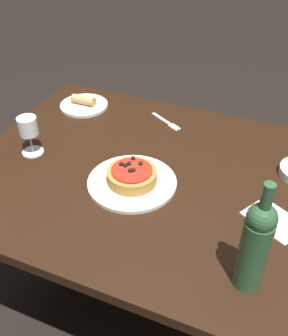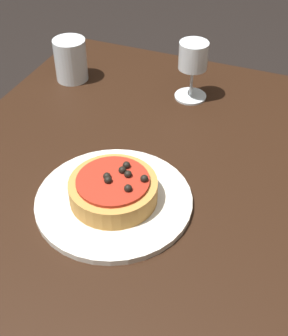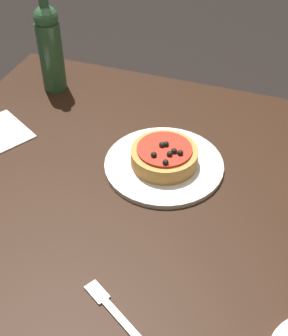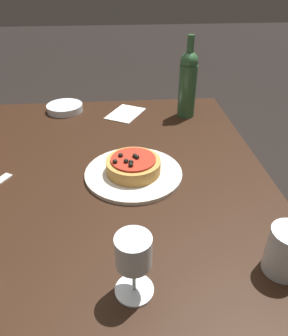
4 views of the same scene
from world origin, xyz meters
TOP-DOWN VIEW (x-y plane):
  - ground_plane at (0.00, 0.00)m, footprint 14.00×14.00m
  - dining_table at (0.00, 0.00)m, footprint 1.18×0.96m
  - dinner_plate at (-0.00, 0.08)m, footprint 0.29×0.29m
  - pizza at (-0.00, 0.08)m, footprint 0.16×0.16m
  - wine_glass at (0.40, 0.06)m, footprint 0.08×0.08m
  - wine_bottle at (-0.41, 0.32)m, footprint 0.07×0.07m
  - fork at (0.03, -0.32)m, footprint 0.15×0.10m
  - side_plate at (0.40, -0.31)m, footprint 0.20×0.20m
  - paper_napkin at (-0.44, 0.07)m, footprint 0.19×0.18m

SIDE VIEW (x-z plane):
  - ground_plane at x=0.00m, z-range 0.00..0.00m
  - dining_table at x=0.00m, z-range 0.28..1.05m
  - paper_napkin at x=-0.44m, z-range 0.76..0.77m
  - fork at x=0.03m, z-range 0.76..0.77m
  - dinner_plate at x=0.00m, z-range 0.76..0.78m
  - side_plate at x=0.40m, z-range 0.75..0.80m
  - pizza at x=0.00m, z-range 0.77..0.83m
  - wine_glass at x=0.40m, z-range 0.79..0.93m
  - wine_bottle at x=-0.41m, z-range 0.74..1.05m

